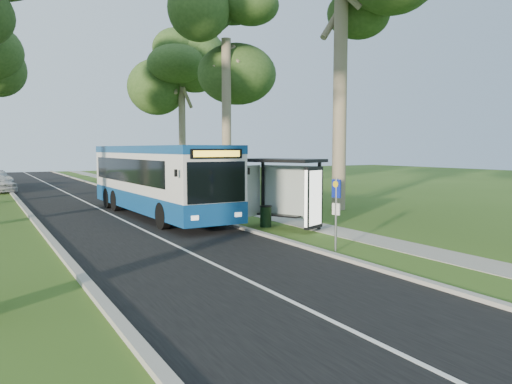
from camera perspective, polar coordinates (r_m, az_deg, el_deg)
ground at (r=17.62m, az=2.51°, el=-5.54°), size 120.00×120.00×0.00m
road at (r=25.55m, az=-16.35°, el=-2.42°), size 7.00×100.00×0.02m
kerb_east at (r=26.54m, az=-8.97°, el=-1.90°), size 0.25×100.00×0.12m
kerb_west at (r=25.00m, az=-24.20°, el=-2.71°), size 0.25×100.00×0.12m
centre_line at (r=25.55m, az=-16.35°, el=-2.40°), size 0.12×100.00×0.00m
footpath at (r=27.72m, az=-3.15°, el=-1.66°), size 1.50×100.00×0.02m
bus at (r=24.08m, az=-11.21°, el=1.36°), size 3.03×12.69×3.34m
bus_stop_sign at (r=15.74m, az=9.14°, el=-1.53°), size 0.12×0.32×2.30m
bus_shelter at (r=19.61m, az=3.95°, el=1.39°), size 2.95×3.71×2.81m
litter_bin at (r=20.52m, az=1.12°, el=-2.78°), size 0.50×0.50×0.88m
tree_east_c at (r=37.26m, az=-3.44°, el=17.38°), size 5.20×5.20×15.14m
tree_east_d at (r=48.40m, az=-8.52°, el=13.34°), size 5.20×5.20×13.87m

